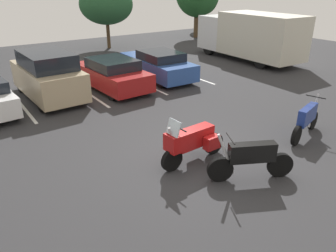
{
  "coord_description": "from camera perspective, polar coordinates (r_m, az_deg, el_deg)",
  "views": [
    {
      "loc": [
        -5.29,
        -5.93,
        4.59
      ],
      "look_at": [
        -0.36,
        1.18,
        0.74
      ],
      "focal_mm": 34.89,
      "sensor_mm": 36.0,
      "label": 1
    }
  ],
  "objects": [
    {
      "name": "car_red",
      "position": [
        15.37,
        -9.76,
        8.96
      ],
      "size": [
        2.09,
        4.49,
        1.41
      ],
      "color": "maroon",
      "rests_on": "ground"
    },
    {
      "name": "motorcycle_third",
      "position": [
        8.35,
        14.27,
        -5.48
      ],
      "size": [
        2.03,
        1.12,
        1.31
      ],
      "color": "black",
      "rests_on": "ground"
    },
    {
      "name": "car_blue",
      "position": [
        17.0,
        -1.82,
        10.68
      ],
      "size": [
        2.0,
        4.9,
        1.4
      ],
      "color": "#2D519E",
      "rests_on": "ground"
    },
    {
      "name": "motorcycle_second",
      "position": [
        11.21,
        23.06,
        1.06
      ],
      "size": [
        2.09,
        0.8,
        1.25
      ],
      "color": "black",
      "rests_on": "ground"
    },
    {
      "name": "car_tan",
      "position": [
        14.71,
        -20.25,
        8.27
      ],
      "size": [
        2.03,
        4.48,
        1.97
      ],
      "color": "tan",
      "rests_on": "ground"
    },
    {
      "name": "ground",
      "position": [
        9.21,
        6.09,
        -6.43
      ],
      "size": [
        44.0,
        44.0,
        0.1
      ],
      "primitive_type": "cube",
      "color": "#2D2D30"
    },
    {
      "name": "tree_center",
      "position": [
        25.17,
        -10.76,
        20.14
      ],
      "size": [
        3.8,
        3.8,
        4.48
      ],
      "color": "#4C3823",
      "rests_on": "ground"
    },
    {
      "name": "parking_stripes",
      "position": [
        14.89,
        -19.1,
        4.69
      ],
      "size": [
        14.12,
        4.87,
        0.01
      ],
      "color": "silver",
      "rests_on": "ground"
    },
    {
      "name": "motorcycle_touring",
      "position": [
        8.79,
        4.16,
        -2.62
      ],
      "size": [
        2.17,
        0.91,
        1.42
      ],
      "color": "black",
      "rests_on": "ground"
    },
    {
      "name": "box_truck",
      "position": [
        21.58,
        14.14,
        15.16
      ],
      "size": [
        2.71,
        7.27,
        2.86
      ],
      "color": "silver",
      "rests_on": "ground"
    }
  ]
}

